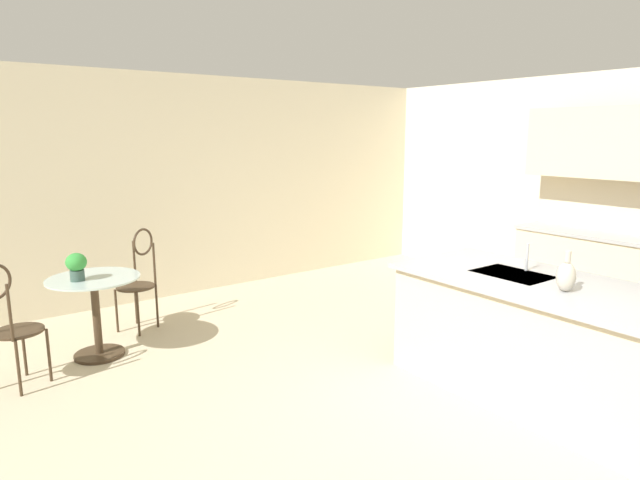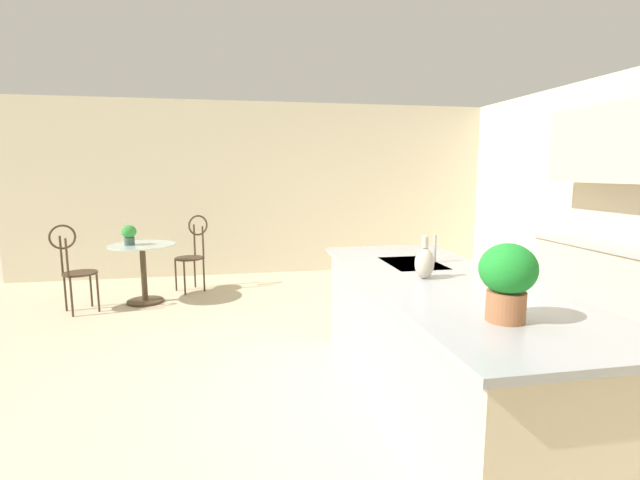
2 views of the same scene
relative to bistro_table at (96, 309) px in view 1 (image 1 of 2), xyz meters
The scene contains 10 objects.
ground_plane 3.28m from the bistro_table, 30.71° to the left, with size 40.00×40.00×0.00m, color beige.
wall_left_window 2.39m from the bistro_table, 131.58° to the left, with size 0.12×7.80×2.70m, color beige.
kitchen_island 3.98m from the bistro_table, 39.07° to the left, with size 2.80×1.06×0.92m.
back_counter_run 5.42m from the bistro_table, 63.83° to the left, with size 2.44×0.64×1.52m.
bistro_table is the anchor object (origin of this frame).
chair_near_window 0.76m from the bistro_table, 131.65° to the left, with size 0.52×0.52×1.04m.
chair_by_island 0.77m from the bistro_table, 67.89° to the right, with size 0.52×0.52×1.04m.
sink_faucet 3.74m from the bistro_table, 46.62° to the left, with size 0.02×0.02×0.22m, color #B2B5BA.
potted_plant_on_table 0.46m from the bistro_table, 77.08° to the right, with size 0.17×0.17×0.25m.
vase_on_counter 3.91m from the bistro_table, 38.10° to the left, with size 0.13×0.13×0.29m.
Camera 1 is at (2.17, -2.80, 2.00)m, focal length 30.49 mm.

